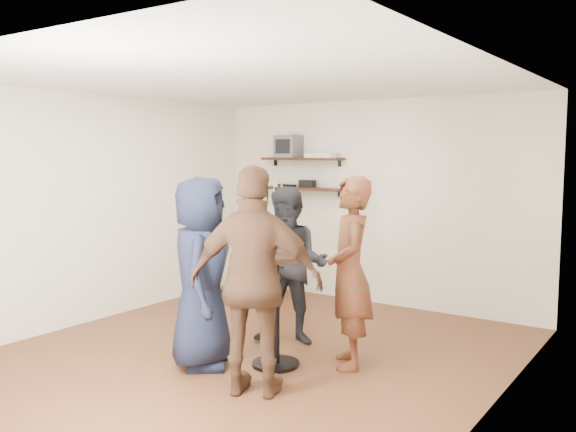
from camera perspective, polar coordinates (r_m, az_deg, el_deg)
The scene contains 18 objects.
room at distance 5.75m, azimuth -3.31°, elevation -0.40°, with size 4.58×5.08×2.68m.
shelf_upper at distance 8.23m, azimuth 1.33°, elevation 5.37°, with size 1.20×0.25×0.04m, color black.
shelf_lower at distance 8.25m, azimuth 1.33°, elevation 2.59°, with size 1.20×0.25×0.04m, color black.
crt_monitor at distance 8.35m, azimuth 0.09°, elevation 6.53°, with size 0.32×0.30×0.30m, color #59595B.
dvd_deck at distance 8.07m, azimuth 3.20°, elevation 5.68°, with size 0.40×0.24×0.06m, color silver.
radio at distance 8.20m, azimuth 1.81°, elevation 3.04°, with size 0.22×0.10×0.10m, color black.
power_strip at distance 8.45m, azimuth -0.14°, elevation 2.89°, with size 0.30×0.05×0.03m, color black.
side_table at distance 8.28m, azimuth -0.95°, elevation -3.81°, with size 0.57×0.57×0.63m.
vase_lilies at distance 8.22m, azimuth -0.97°, elevation -0.99°, with size 0.19×0.20×0.97m.
drinks_table at distance 5.54m, azimuth -1.18°, elevation -7.35°, with size 0.56×0.56×1.03m.
wine_glass_fl at distance 5.46m, azimuth -1.82°, elevation -2.16°, with size 0.07×0.07×0.20m.
wine_glass_fr at distance 5.40m, azimuth -0.89°, elevation -2.10°, with size 0.07×0.07×0.22m.
wine_glass_bl at distance 5.52m, azimuth -1.11°, elevation -2.18°, with size 0.06×0.06×0.19m.
wine_glass_br at distance 5.44m, azimuth -0.68°, elevation -2.08°, with size 0.07×0.07×0.21m.
person_plaid at distance 5.53m, azimuth 5.81°, elevation -5.26°, with size 0.63×0.41×1.73m, color #A81327.
person_dark at distance 6.15m, azimuth 0.25°, elevation -4.72°, with size 0.77×0.60×1.59m, color black.
person_navy at distance 5.55m, azimuth -8.15°, elevation -5.26°, with size 0.84×0.55×1.73m, color black.
person_brown at distance 4.85m, azimuth -3.05°, elevation -6.15°, with size 1.08×0.45×1.84m, color #492F1F.
Camera 1 is at (3.51, -4.51, 1.94)m, focal length 38.00 mm.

